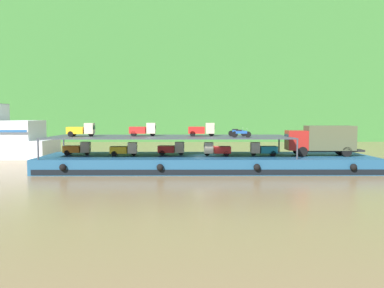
{
  "coord_description": "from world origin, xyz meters",
  "views": [
    {
      "loc": [
        -1.8,
        -40.74,
        5.6
      ],
      "look_at": [
        -1.51,
        0.0,
        2.7
      ],
      "focal_mm": 36.85,
      "sensor_mm": 36.0,
      "label": 1
    }
  ],
  "objects_px": {
    "mini_truck_lower_fore": "(217,149)",
    "motorcycle_upper_centre": "(237,132)",
    "mini_truck_upper_mid": "(143,130)",
    "mini_truck_lower_stern": "(78,149)",
    "covered_lorry": "(322,139)",
    "mini_truck_upper_fore": "(202,130)",
    "mini_truck_lower_aft": "(124,149)",
    "mini_truck_upper_stern": "(81,130)",
    "motorcycle_upper_port": "(241,133)",
    "mini_truck_lower_mid": "(172,149)",
    "mini_truck_lower_bow": "(263,149)",
    "cargo_barge": "(206,163)"
  },
  "relations": [
    {
      "from": "mini_truck_lower_stern",
      "to": "mini_truck_lower_mid",
      "type": "height_order",
      "value": "same"
    },
    {
      "from": "cargo_barge",
      "to": "mini_truck_upper_mid",
      "type": "bearing_deg",
      "value": 176.07
    },
    {
      "from": "mini_truck_upper_fore",
      "to": "motorcycle_upper_port",
      "type": "xyz_separation_m",
      "value": [
        3.76,
        -2.59,
        -0.26
      ]
    },
    {
      "from": "covered_lorry",
      "to": "mini_truck_lower_fore",
      "type": "height_order",
      "value": "covered_lorry"
    },
    {
      "from": "mini_truck_lower_mid",
      "to": "mini_truck_upper_fore",
      "type": "bearing_deg",
      "value": -3.03
    },
    {
      "from": "mini_truck_lower_mid",
      "to": "mini_truck_lower_fore",
      "type": "xyz_separation_m",
      "value": [
        4.68,
        -0.77,
        0.0
      ]
    },
    {
      "from": "mini_truck_lower_mid",
      "to": "motorcycle_upper_centre",
      "type": "height_order",
      "value": "motorcycle_upper_centre"
    },
    {
      "from": "mini_truck_lower_mid",
      "to": "motorcycle_upper_port",
      "type": "xyz_separation_m",
      "value": [
        6.93,
        -2.76,
        1.74
      ]
    },
    {
      "from": "mini_truck_lower_fore",
      "to": "covered_lorry",
      "type": "bearing_deg",
      "value": 0.37
    },
    {
      "from": "mini_truck_lower_aft",
      "to": "mini_truck_upper_stern",
      "type": "height_order",
      "value": "mini_truck_upper_stern"
    },
    {
      "from": "mini_truck_lower_aft",
      "to": "mini_truck_lower_mid",
      "type": "bearing_deg",
      "value": 9.96
    },
    {
      "from": "mini_truck_lower_stern",
      "to": "motorcycle_upper_centre",
      "type": "bearing_deg",
      "value": -1.91
    },
    {
      "from": "mini_truck_lower_stern",
      "to": "mini_truck_lower_fore",
      "type": "height_order",
      "value": "same"
    },
    {
      "from": "covered_lorry",
      "to": "motorcycle_upper_centre",
      "type": "xyz_separation_m",
      "value": [
        -8.72,
        0.26,
        0.74
      ]
    },
    {
      "from": "mini_truck_lower_aft",
      "to": "mini_truck_lower_fore",
      "type": "bearing_deg",
      "value": 0.47
    },
    {
      "from": "mini_truck_lower_stern",
      "to": "mini_truck_lower_bow",
      "type": "distance_m",
      "value": 19.43
    },
    {
      "from": "cargo_barge",
      "to": "mini_truck_lower_mid",
      "type": "bearing_deg",
      "value": 172.79
    },
    {
      "from": "mini_truck_upper_stern",
      "to": "motorcycle_upper_centre",
      "type": "distance_m",
      "value": 16.08
    },
    {
      "from": "mini_truck_lower_fore",
      "to": "mini_truck_upper_stern",
      "type": "height_order",
      "value": "mini_truck_upper_stern"
    },
    {
      "from": "mini_truck_upper_fore",
      "to": "motorcycle_upper_port",
      "type": "bearing_deg",
      "value": -34.58
    },
    {
      "from": "mini_truck_lower_aft",
      "to": "motorcycle_upper_port",
      "type": "xyz_separation_m",
      "value": [
        11.77,
        -1.91,
        1.74
      ]
    },
    {
      "from": "mini_truck_lower_fore",
      "to": "mini_truck_lower_bow",
      "type": "distance_m",
      "value": 4.82
    },
    {
      "from": "mini_truck_lower_fore",
      "to": "motorcycle_upper_centre",
      "type": "height_order",
      "value": "motorcycle_upper_centre"
    },
    {
      "from": "mini_truck_lower_aft",
      "to": "mini_truck_upper_fore",
      "type": "distance_m",
      "value": 8.29
    },
    {
      "from": "mini_truck_lower_fore",
      "to": "mini_truck_upper_mid",
      "type": "distance_m",
      "value": 7.96
    },
    {
      "from": "mini_truck_lower_mid",
      "to": "motorcycle_upper_centre",
      "type": "xyz_separation_m",
      "value": [
        6.84,
        -0.44,
        1.74
      ]
    },
    {
      "from": "covered_lorry",
      "to": "mini_truck_upper_fore",
      "type": "distance_m",
      "value": 12.43
    },
    {
      "from": "mini_truck_lower_bow",
      "to": "mini_truck_upper_mid",
      "type": "relative_size",
      "value": 1.0
    },
    {
      "from": "mini_truck_lower_mid",
      "to": "mini_truck_upper_stern",
      "type": "distance_m",
      "value": 9.48
    },
    {
      "from": "covered_lorry",
      "to": "mini_truck_lower_aft",
      "type": "height_order",
      "value": "covered_lorry"
    },
    {
      "from": "mini_truck_lower_fore",
      "to": "motorcycle_upper_port",
      "type": "bearing_deg",
      "value": -41.45
    },
    {
      "from": "cargo_barge",
      "to": "mini_truck_lower_stern",
      "type": "bearing_deg",
      "value": 177.55
    },
    {
      "from": "covered_lorry",
      "to": "mini_truck_upper_mid",
      "type": "bearing_deg",
      "value": 177.85
    },
    {
      "from": "motorcycle_upper_centre",
      "to": "mini_truck_upper_mid",
      "type": "bearing_deg",
      "value": 177.47
    },
    {
      "from": "mini_truck_lower_mid",
      "to": "motorcycle_upper_centre",
      "type": "distance_m",
      "value": 7.07
    },
    {
      "from": "cargo_barge",
      "to": "mini_truck_lower_fore",
      "type": "xyz_separation_m",
      "value": [
        1.04,
        -0.31,
        1.44
      ]
    },
    {
      "from": "motorcycle_upper_centre",
      "to": "mini_truck_lower_stern",
      "type": "bearing_deg",
      "value": 178.09
    },
    {
      "from": "mini_truck_lower_stern",
      "to": "mini_truck_upper_stern",
      "type": "distance_m",
      "value": 2.26
    },
    {
      "from": "mini_truck_upper_mid",
      "to": "motorcycle_upper_centre",
      "type": "height_order",
      "value": "mini_truck_upper_mid"
    },
    {
      "from": "mini_truck_upper_stern",
      "to": "mini_truck_upper_fore",
      "type": "relative_size",
      "value": 0.99
    },
    {
      "from": "mini_truck_lower_mid",
      "to": "mini_truck_lower_bow",
      "type": "xyz_separation_m",
      "value": [
        9.51,
        -0.64,
        0.0
      ]
    },
    {
      "from": "mini_truck_lower_stern",
      "to": "mini_truck_lower_bow",
      "type": "bearing_deg",
      "value": -2.23
    },
    {
      "from": "motorcycle_upper_port",
      "to": "mini_truck_lower_fore",
      "type": "bearing_deg",
      "value": 138.55
    },
    {
      "from": "mini_truck_lower_aft",
      "to": "motorcycle_upper_centre",
      "type": "xyz_separation_m",
      "value": [
        11.67,
        0.41,
        1.74
      ]
    },
    {
      "from": "covered_lorry",
      "to": "mini_truck_upper_mid",
      "type": "xyz_separation_m",
      "value": [
        -18.54,
        0.69,
        1.0
      ]
    },
    {
      "from": "motorcycle_upper_centre",
      "to": "cargo_barge",
      "type": "bearing_deg",
      "value": -179.63
    },
    {
      "from": "mini_truck_lower_mid",
      "to": "cargo_barge",
      "type": "bearing_deg",
      "value": -7.21
    },
    {
      "from": "mini_truck_upper_fore",
      "to": "motorcycle_upper_port",
      "type": "distance_m",
      "value": 4.57
    },
    {
      "from": "mini_truck_lower_mid",
      "to": "mini_truck_upper_mid",
      "type": "height_order",
      "value": "mini_truck_upper_mid"
    },
    {
      "from": "mini_truck_lower_mid",
      "to": "mini_truck_upper_fore",
      "type": "distance_m",
      "value": 3.76
    }
  ]
}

